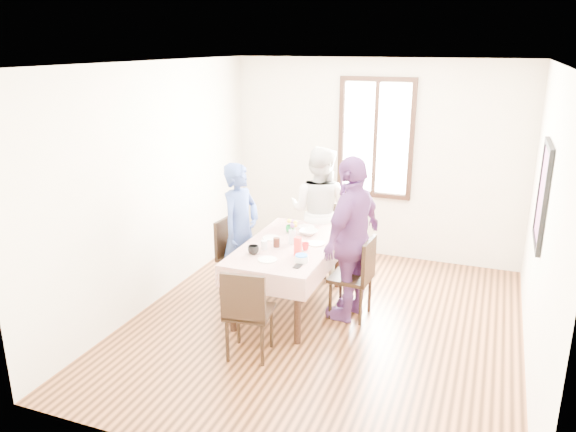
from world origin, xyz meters
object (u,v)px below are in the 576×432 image
object	(u,v)px
chair_near	(249,311)
person_far	(319,212)
person_left	(240,230)
person_right	(351,239)
chair_far	(319,239)
dining_table	(290,276)
chair_right	(351,277)
chair_left	(239,257)

from	to	relation	value
chair_near	person_far	xyz separation A→B (m)	(0.00, 2.13, 0.38)
person_left	person_right	distance (m)	1.36
chair_far	dining_table	bearing A→B (deg)	96.82
person_left	dining_table	bearing A→B (deg)	-91.28
person_left	person_far	distance (m)	1.13
dining_table	person_right	distance (m)	0.85
dining_table	chair_right	size ratio (longest dim) A/B	1.72
dining_table	person_far	size ratio (longest dim) A/B	0.94
dining_table	chair_left	bearing A→B (deg)	168.06
chair_left	chair_far	world-z (taller)	same
person_left	person_right	size ratio (longest dim) A/B	0.89
person_left	person_right	bearing A→B (deg)	-83.16
chair_near	chair_right	bearing A→B (deg)	50.31
chair_right	chair_near	size ratio (longest dim) A/B	1.00
person_left	chair_near	bearing A→B (deg)	-140.11
chair_near	person_far	size ratio (longest dim) A/B	0.55
chair_left	person_right	size ratio (longest dim) A/B	0.51
chair_near	person_left	world-z (taller)	person_left
dining_table	chair_near	bearing A→B (deg)	-90.00
person_left	chair_far	bearing A→B (deg)	-25.03
chair_left	chair_far	xyz separation A→B (m)	(0.69, 0.93, 0.00)
dining_table	person_far	bearing A→B (deg)	90.00
chair_near	chair_left	bearing A→B (deg)	111.55
dining_table	person_far	world-z (taller)	person_far
chair_far	chair_near	bearing A→B (deg)	96.82
chair_near	person_right	bearing A→B (deg)	50.99
chair_near	person_left	distance (m)	1.44
dining_table	person_left	bearing A→B (deg)	167.74
chair_left	chair_right	bearing A→B (deg)	89.98
chair_left	person_right	bearing A→B (deg)	89.92
person_right	chair_far	bearing A→B (deg)	-132.55
chair_far	person_left	distance (m)	1.20
chair_far	person_left	world-z (taller)	person_left
chair_left	person_right	distance (m)	1.44
person_left	chair_right	bearing A→B (deg)	-83.11
chair_left	chair_far	size ratio (longest dim) A/B	1.00
chair_left	person_far	size ratio (longest dim) A/B	0.55
person_right	person_left	bearing A→B (deg)	-80.02
chair_left	person_right	xyz separation A→B (m)	(1.37, -0.10, 0.44)
chair_right	chair_far	size ratio (longest dim) A/B	1.00
person_far	person_right	xyz separation A→B (m)	(0.67, -1.01, 0.06)
chair_far	person_right	distance (m)	1.30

